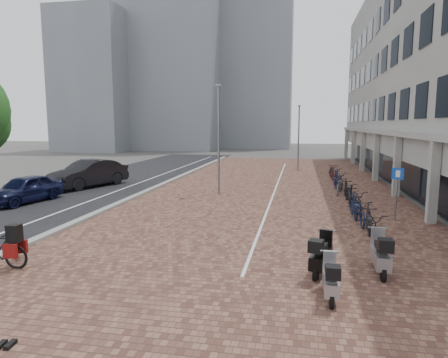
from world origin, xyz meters
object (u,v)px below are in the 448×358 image
(scooter_mid, at_px, (321,254))
(scooter_front, at_px, (380,253))
(car_navy, at_px, (25,189))
(scooter_back, at_px, (331,278))
(parking_sign, at_px, (397,186))
(car_dark, at_px, (89,174))

(scooter_mid, bearing_deg, scooter_front, 26.47)
(car_navy, height_order, scooter_back, car_navy)
(scooter_mid, relative_size, scooter_back, 1.11)
(parking_sign, bearing_deg, car_dark, -175.37)
(car_navy, bearing_deg, parking_sign, 7.79)
(scooter_front, distance_m, scooter_back, 2.30)
(scooter_mid, distance_m, scooter_back, 1.51)
(car_navy, xyz_separation_m, scooter_mid, (14.21, -7.01, -0.15))
(scooter_front, bearing_deg, scooter_back, -125.47)
(car_navy, height_order, car_dark, car_dark)
(car_dark, height_order, parking_sign, parking_sign)
(car_dark, xyz_separation_m, scooter_front, (15.20, -11.95, -0.28))
(scooter_front, bearing_deg, scooter_mid, -166.38)
(car_dark, distance_m, parking_sign, 17.92)
(scooter_front, xyz_separation_m, scooter_mid, (-1.54, -0.31, -0.02))
(car_dark, height_order, scooter_front, car_dark)
(scooter_front, relative_size, scooter_back, 1.16)
(scooter_mid, height_order, parking_sign, parking_sign)
(car_navy, relative_size, scooter_mid, 2.57)
(parking_sign, bearing_deg, scooter_mid, -93.48)
(car_navy, relative_size, scooter_front, 2.47)
(car_dark, xyz_separation_m, scooter_back, (13.79, -13.76, -0.36))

